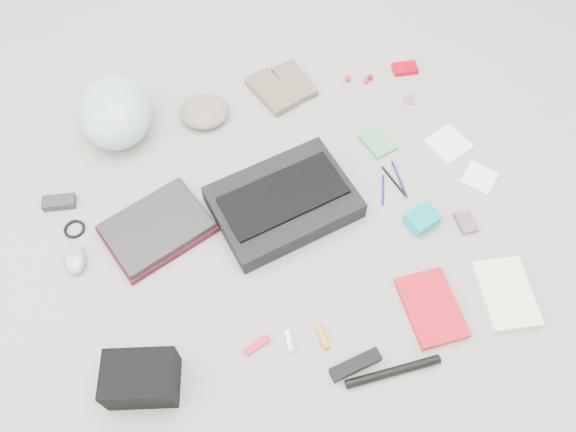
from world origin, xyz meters
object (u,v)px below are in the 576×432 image
object	(u,v)px
book_red	(431,307)
laptop	(156,226)
messenger_bag	(284,202)
accordion_wallet	(422,219)
camera_bag	(141,379)
bike_helmet	(115,111)

from	to	relation	value
book_red	laptop	bearing A→B (deg)	147.05
messenger_bag	book_red	bearing A→B (deg)	-66.88
book_red	accordion_wallet	bearing A→B (deg)	73.32
accordion_wallet	camera_bag	bearing A→B (deg)	177.83
messenger_bag	camera_bag	bearing A→B (deg)	-151.79
accordion_wallet	messenger_bag	bearing A→B (deg)	138.61
laptop	bike_helmet	bearing A→B (deg)	75.94
laptop	accordion_wallet	world-z (taller)	accordion_wallet
camera_bag	accordion_wallet	size ratio (longest dim) A/B	2.01
laptop	book_red	world-z (taller)	laptop
laptop	bike_helmet	xyz separation A→B (m)	(-0.06, 0.48, 0.07)
bike_helmet	book_red	xyz separation A→B (m)	(0.85, -1.00, -0.09)
book_red	accordion_wallet	size ratio (longest dim) A/B	2.35
laptop	book_red	xyz separation A→B (m)	(0.79, -0.51, -0.02)
messenger_bag	accordion_wallet	distance (m)	0.48
messenger_bag	camera_bag	xyz separation A→B (m)	(-0.56, -0.48, 0.03)
bike_helmet	accordion_wallet	size ratio (longest dim) A/B	3.27
messenger_bag	bike_helmet	size ratio (longest dim) A/B	1.40
messenger_bag	laptop	bearing A→B (deg)	163.77
book_red	accordion_wallet	xyz separation A→B (m)	(0.09, 0.30, 0.01)
messenger_bag	accordion_wallet	size ratio (longest dim) A/B	4.58
messenger_bag	laptop	world-z (taller)	messenger_bag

